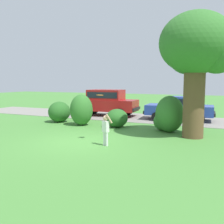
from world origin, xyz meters
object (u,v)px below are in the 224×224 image
Objects in this scene: oak_tree_large at (198,50)px; child_thrower at (106,128)px; parked_sedan at (181,107)px; parked_suv at (106,101)px; frisbee at (100,95)px.

child_thrower is at bearing -133.36° from oak_tree_large.
parked_sedan is at bearing 107.15° from oak_tree_large.
parked_suv reaches higher than child_thrower.
parked_suv is at bearing 179.79° from parked_sedan.
oak_tree_large is 4.34× the size of child_thrower.
parked_sedan is 5.40m from parked_suv.
oak_tree_large is 19.86× the size of frisbee.
frisbee is (-3.56, -2.53, -1.96)m from oak_tree_large.
child_thrower is (-2.99, -3.16, -3.21)m from oak_tree_large.
parked_suv is (-6.90, 4.90, -2.85)m from oak_tree_large.
child_thrower is 1.52m from frisbee.
oak_tree_large is 1.23× the size of parked_sedan.
frisbee reaches higher than child_thrower.
parked_suv is at bearing 144.62° from oak_tree_large.
oak_tree_large is 8.93m from parked_suv.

